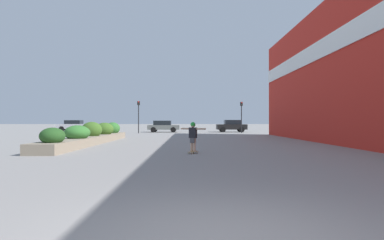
# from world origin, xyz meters

# --- Properties ---
(building_wall_right) EXTENTS (0.67, 34.75, 9.05)m
(building_wall_right) POSITION_xyz_m (8.52, 10.91, 4.54)
(building_wall_right) COLOR red
(building_wall_right) RESTS_ON ground_plane
(planter_box) EXTENTS (1.45, 13.71, 1.38)m
(planter_box) POSITION_xyz_m (-6.50, 15.88, 0.49)
(planter_box) COLOR gray
(planter_box) RESTS_ON ground_plane
(skateboard) EXTENTS (0.50, 0.69, 0.09)m
(skateboard) POSITION_xyz_m (-0.15, 9.69, 0.07)
(skateboard) COLOR olive
(skateboard) RESTS_ON ground_plane
(skateboarder) EXTENTS (1.10, 0.64, 1.29)m
(skateboarder) POSITION_xyz_m (-0.15, 9.69, 0.87)
(skateboarder) COLOR tan
(skateboarder) RESTS_ON skateboard
(car_leftmost) EXTENTS (4.65, 1.94, 1.40)m
(car_leftmost) POSITION_xyz_m (17.60, 38.99, 0.76)
(car_leftmost) COLOR navy
(car_leftmost) RESTS_ON ground_plane
(car_center_left) EXTENTS (3.92, 1.90, 1.56)m
(car_center_left) POSITION_xyz_m (-16.54, 38.84, 0.83)
(car_center_left) COLOR #BCBCC1
(car_center_left) RESTS_ON ground_plane
(car_center_right) EXTENTS (3.91, 1.95, 1.59)m
(car_center_right) POSITION_xyz_m (5.40, 35.86, 0.83)
(car_center_right) COLOR black
(car_center_right) RESTS_ON ground_plane
(car_rightmost) EXTENTS (4.07, 1.99, 1.49)m
(car_rightmost) POSITION_xyz_m (-3.56, 35.43, 0.79)
(car_rightmost) COLOR slate
(car_rightmost) RESTS_ON ground_plane
(traffic_light_left) EXTENTS (0.28, 0.30, 3.77)m
(traffic_light_left) POSITION_xyz_m (-6.19, 31.82, 2.55)
(traffic_light_left) COLOR black
(traffic_light_left) RESTS_ON ground_plane
(traffic_light_right) EXTENTS (0.28, 0.30, 3.72)m
(traffic_light_right) POSITION_xyz_m (6.02, 32.16, 2.51)
(traffic_light_right) COLOR black
(traffic_light_right) RESTS_ON ground_plane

